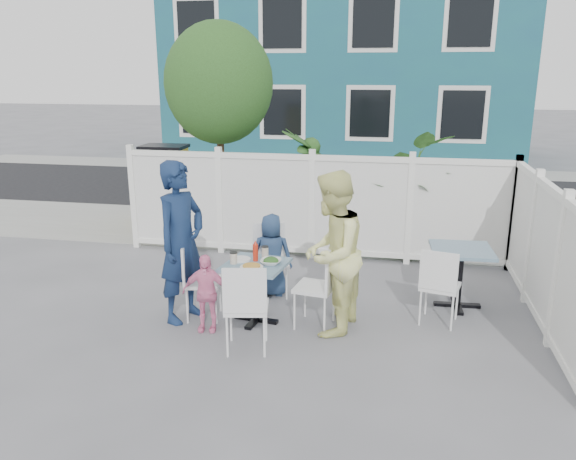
% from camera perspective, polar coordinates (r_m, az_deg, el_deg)
% --- Properties ---
extents(ground, '(80.00, 80.00, 0.00)m').
position_cam_1_polar(ground, '(6.56, -1.72, -9.35)').
color(ground, slate).
extents(near_sidewalk, '(24.00, 2.60, 0.01)m').
position_cam_1_polar(near_sidewalk, '(10.07, 3.01, -0.24)').
color(near_sidewalk, gray).
rests_on(near_sidewalk, ground).
extents(street, '(24.00, 5.00, 0.01)m').
position_cam_1_polar(street, '(13.64, 5.19, 3.99)').
color(street, black).
rests_on(street, ground).
extents(far_sidewalk, '(24.00, 1.60, 0.01)m').
position_cam_1_polar(far_sidewalk, '(16.68, 6.30, 6.13)').
color(far_sidewalk, gray).
rests_on(far_sidewalk, ground).
extents(building, '(11.00, 6.00, 6.00)m').
position_cam_1_polar(building, '(19.87, 5.94, 16.38)').
color(building, '#1D656B').
rests_on(building, ground).
extents(fence_back, '(5.86, 0.08, 1.60)m').
position_cam_1_polar(fence_back, '(8.52, 2.43, 2.20)').
color(fence_back, white).
rests_on(fence_back, ground).
extents(fence_right, '(0.08, 3.66, 1.60)m').
position_cam_1_polar(fence_right, '(6.90, 24.55, -2.54)').
color(fence_right, white).
rests_on(fence_right, ground).
extents(tree, '(1.80, 1.62, 3.59)m').
position_cam_1_polar(tree, '(9.55, -7.07, 14.53)').
color(tree, '#382316').
rests_on(tree, ground).
extents(utility_cabinet, '(0.78, 0.57, 1.41)m').
position_cam_1_polar(utility_cabinet, '(10.87, -12.27, 4.42)').
color(utility_cabinet, yellow).
rests_on(utility_cabinet, ground).
extents(potted_shrub_a, '(1.22, 1.22, 1.89)m').
position_cam_1_polar(potted_shrub_a, '(9.19, 1.94, 4.25)').
color(potted_shrub_a, '#244619').
rests_on(potted_shrub_a, ground).
extents(potted_shrub_b, '(1.97, 2.08, 1.84)m').
position_cam_1_polar(potted_shrub_b, '(8.99, 11.77, 3.49)').
color(potted_shrub_b, '#244619').
rests_on(potted_shrub_b, ground).
extents(main_table, '(0.75, 0.75, 0.70)m').
position_cam_1_polar(main_table, '(6.39, -3.31, -4.75)').
color(main_table, slate).
rests_on(main_table, ground).
extents(spare_table, '(0.74, 0.74, 0.75)m').
position_cam_1_polar(spare_table, '(7.07, 17.14, -3.11)').
color(spare_table, slate).
rests_on(spare_table, ground).
extents(chair_left, '(0.46, 0.47, 0.90)m').
position_cam_1_polar(chair_left, '(6.58, -9.30, -4.54)').
color(chair_left, white).
rests_on(chair_left, ground).
extents(chair_right, '(0.48, 0.49, 0.95)m').
position_cam_1_polar(chair_right, '(6.26, 3.45, -5.17)').
color(chair_right, white).
rests_on(chair_right, ground).
extents(chair_back, '(0.52, 0.52, 0.92)m').
position_cam_1_polar(chair_back, '(7.20, -1.83, -2.45)').
color(chair_back, white).
rests_on(chair_back, ground).
extents(chair_near, '(0.50, 0.49, 0.96)m').
position_cam_1_polar(chair_near, '(5.69, -4.31, -7.33)').
color(chair_near, white).
rests_on(chair_near, ground).
extents(chair_spare, '(0.50, 0.48, 0.91)m').
position_cam_1_polar(chair_spare, '(6.51, 15.13, -5.08)').
color(chair_spare, white).
rests_on(chair_spare, ground).
extents(man, '(0.66, 0.79, 1.86)m').
position_cam_1_polar(man, '(6.46, -10.78, -1.21)').
color(man, '#142549').
rests_on(man, ground).
extents(woman, '(0.82, 0.98, 1.80)m').
position_cam_1_polar(woman, '(6.06, 4.45, -2.40)').
color(woman, '#ECEF45').
rests_on(woman, ground).
extents(boy, '(0.56, 0.40, 1.07)m').
position_cam_1_polar(boy, '(7.15, -1.68, -2.56)').
color(boy, navy).
rests_on(boy, ground).
extents(toddler, '(0.54, 0.28, 0.89)m').
position_cam_1_polar(toddler, '(6.27, -8.36, -6.33)').
color(toddler, pink).
rests_on(toddler, ground).
extents(plate_main, '(0.26, 0.26, 0.02)m').
position_cam_1_polar(plate_main, '(6.20, -3.73, -3.80)').
color(plate_main, white).
rests_on(plate_main, main_table).
extents(plate_side, '(0.24, 0.24, 0.02)m').
position_cam_1_polar(plate_side, '(6.46, -4.88, -2.99)').
color(plate_side, white).
rests_on(plate_side, main_table).
extents(salad_bowl, '(0.23, 0.23, 0.06)m').
position_cam_1_polar(salad_bowl, '(6.29, -1.75, -3.26)').
color(salad_bowl, white).
rests_on(salad_bowl, main_table).
extents(coffee_cup_a, '(0.08, 0.08, 0.12)m').
position_cam_1_polar(coffee_cup_a, '(6.34, -5.56, -2.88)').
color(coffee_cup_a, beige).
rests_on(coffee_cup_a, main_table).
extents(coffee_cup_b, '(0.08, 0.08, 0.12)m').
position_cam_1_polar(coffee_cup_b, '(6.53, -2.36, -2.25)').
color(coffee_cup_b, beige).
rests_on(coffee_cup_b, main_table).
extents(ketchup_bottle, '(0.06, 0.06, 0.19)m').
position_cam_1_polar(ketchup_bottle, '(6.40, -3.33, -2.31)').
color(ketchup_bottle, red).
rests_on(ketchup_bottle, main_table).
extents(salt_shaker, '(0.03, 0.03, 0.07)m').
position_cam_1_polar(salt_shaker, '(6.58, -3.32, -2.37)').
color(salt_shaker, white).
rests_on(salt_shaker, main_table).
extents(pepper_shaker, '(0.03, 0.03, 0.07)m').
position_cam_1_polar(pepper_shaker, '(6.60, -3.37, -2.28)').
color(pepper_shaker, black).
rests_on(pepper_shaker, main_table).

